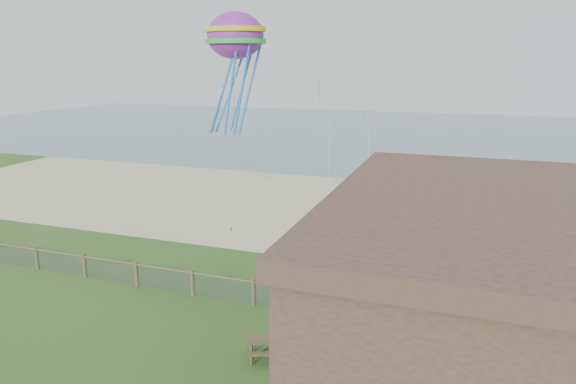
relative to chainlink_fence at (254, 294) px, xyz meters
name	(u,v)px	position (x,y,z in m)	size (l,w,h in m)	color
ground	(182,384)	(0.00, -6.00, -0.55)	(160.00, 160.00, 0.00)	#2B541C
sand_beach	(341,209)	(0.00, 16.00, -0.55)	(72.00, 20.00, 0.02)	tan
ocean	(410,133)	(0.00, 60.00, -0.55)	(160.00, 68.00, 0.02)	slate
chainlink_fence	(254,294)	(0.00, 0.00, 0.00)	(36.20, 0.20, 1.25)	brown
picnic_table	(270,347)	(2.13, -3.49, -0.19)	(1.71, 1.29, 0.72)	brown
octopus_kite	(236,71)	(-3.39, 5.97, 9.35)	(3.30, 2.33, 6.78)	#F6265F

